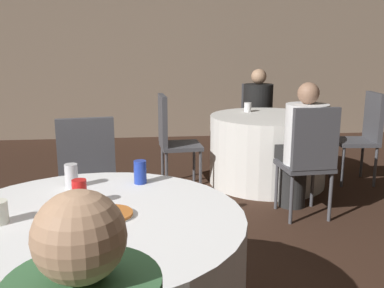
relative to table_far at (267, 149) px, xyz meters
The scene contains 14 objects.
wall_back 3.02m from the table_far, 117.79° to the left, with size 16.00×0.06×2.80m.
table_far is the anchor object (origin of this frame).
chair_near_north 2.24m from the table_far, 137.87° to the right, with size 0.45×0.46×0.96m.
chair_far_west 1.04m from the table_far, behind, with size 0.43×0.43×0.96m.
chair_far_south 1.04m from the table_far, 86.48° to the right, with size 0.42×0.43×0.96m.
chair_far_north 1.04m from the table_far, 82.23° to the left, with size 0.45×0.45×0.96m.
chair_far_east 1.04m from the table_far, ahead, with size 0.44×0.43×0.96m.
person_black_shirt 0.89m from the table_far, 82.23° to the left, with size 0.39×0.52×1.16m.
person_white_shirt 0.89m from the table_far, 86.48° to the right, with size 0.36×0.52×1.14m.
pizza_plate_near 2.95m from the table_far, 118.96° to the right, with size 0.20×0.20×0.02m.
soda_can_blue 2.52m from the table_far, 121.37° to the right, with size 0.07×0.07×0.12m.
soda_can_silver 2.74m from the table_far, 127.32° to the right, with size 0.07×0.07×0.12m.
soda_can_red 2.91m from the table_far, 122.79° to the right, with size 0.07×0.07×0.12m.
cup_far 0.52m from the table_far, 118.65° to the left, with size 0.08×0.08×0.10m.
Camera 1 is at (0.07, -1.67, 1.42)m, focal length 40.00 mm.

